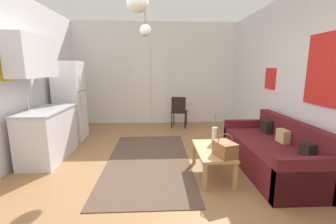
{
  "coord_description": "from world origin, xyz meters",
  "views": [
    {
      "loc": [
        0.03,
        -3.13,
        1.61
      ],
      "look_at": [
        0.25,
        1.45,
        0.71
      ],
      "focal_mm": 24.1,
      "sensor_mm": 36.0,
      "label": 1
    }
  ],
  "objects_px": {
    "refrigerator": "(70,101)",
    "pendant_lamp_near": "(138,2)",
    "handbag": "(225,149)",
    "couch": "(274,153)",
    "pendant_lamp_far": "(145,30)",
    "bamboo_vase": "(215,135)",
    "accent_chair": "(179,110)",
    "coffee_table": "(213,153)"
  },
  "relations": [
    {
      "from": "pendant_lamp_near",
      "to": "refrigerator",
      "type": "bearing_deg",
      "value": 127.74
    },
    {
      "from": "handbag",
      "to": "refrigerator",
      "type": "distance_m",
      "value": 3.66
    },
    {
      "from": "couch",
      "to": "handbag",
      "type": "bearing_deg",
      "value": -155.57
    },
    {
      "from": "refrigerator",
      "to": "accent_chair",
      "type": "relative_size",
      "value": 2.06
    },
    {
      "from": "handbag",
      "to": "accent_chair",
      "type": "bearing_deg",
      "value": 96.04
    },
    {
      "from": "accent_chair",
      "to": "bamboo_vase",
      "type": "bearing_deg",
      "value": 111.15
    },
    {
      "from": "pendant_lamp_far",
      "to": "pendant_lamp_near",
      "type": "bearing_deg",
      "value": -90.3
    },
    {
      "from": "bamboo_vase",
      "to": "pendant_lamp_far",
      "type": "relative_size",
      "value": 0.69
    },
    {
      "from": "couch",
      "to": "pendant_lamp_far",
      "type": "xyz_separation_m",
      "value": [
        -2.06,
        1.2,
        2.04
      ]
    },
    {
      "from": "couch",
      "to": "pendant_lamp_far",
      "type": "bearing_deg",
      "value": 149.84
    },
    {
      "from": "coffee_table",
      "to": "bamboo_vase",
      "type": "distance_m",
      "value": 0.37
    },
    {
      "from": "couch",
      "to": "accent_chair",
      "type": "xyz_separation_m",
      "value": [
        -1.26,
        2.69,
        0.21
      ]
    },
    {
      "from": "handbag",
      "to": "refrigerator",
      "type": "relative_size",
      "value": 0.21
    },
    {
      "from": "coffee_table",
      "to": "accent_chair",
      "type": "xyz_separation_m",
      "value": [
        -0.23,
        2.83,
        0.12
      ]
    },
    {
      "from": "handbag",
      "to": "pendant_lamp_near",
      "type": "relative_size",
      "value": 0.59
    },
    {
      "from": "pendant_lamp_far",
      "to": "bamboo_vase",
      "type": "bearing_deg",
      "value": -42.42
    },
    {
      "from": "handbag",
      "to": "couch",
      "type": "bearing_deg",
      "value": 24.43
    },
    {
      "from": "bamboo_vase",
      "to": "accent_chair",
      "type": "height_order",
      "value": "bamboo_vase"
    },
    {
      "from": "refrigerator",
      "to": "pendant_lamp_far",
      "type": "xyz_separation_m",
      "value": [
        1.75,
        -0.61,
        1.43
      ]
    },
    {
      "from": "couch",
      "to": "pendant_lamp_far",
      "type": "distance_m",
      "value": 3.14
    },
    {
      "from": "bamboo_vase",
      "to": "pendant_lamp_far",
      "type": "height_order",
      "value": "pendant_lamp_far"
    },
    {
      "from": "pendant_lamp_near",
      "to": "handbag",
      "type": "bearing_deg",
      "value": 0.7
    },
    {
      "from": "couch",
      "to": "handbag",
      "type": "xyz_separation_m",
      "value": [
        -0.93,
        -0.42,
        0.25
      ]
    },
    {
      "from": "pendant_lamp_far",
      "to": "refrigerator",
      "type": "bearing_deg",
      "value": 160.7
    },
    {
      "from": "bamboo_vase",
      "to": "pendant_lamp_near",
      "type": "height_order",
      "value": "pendant_lamp_near"
    },
    {
      "from": "accent_chair",
      "to": "pendant_lamp_far",
      "type": "xyz_separation_m",
      "value": [
        -0.8,
        -1.49,
        1.83
      ]
    },
    {
      "from": "pendant_lamp_near",
      "to": "couch",
      "type": "bearing_deg",
      "value": 11.89
    },
    {
      "from": "handbag",
      "to": "pendant_lamp_far",
      "type": "bearing_deg",
      "value": 124.97
    },
    {
      "from": "handbag",
      "to": "pendant_lamp_far",
      "type": "relative_size",
      "value": 0.54
    },
    {
      "from": "couch",
      "to": "pendant_lamp_near",
      "type": "bearing_deg",
      "value": -168.11
    },
    {
      "from": "coffee_table",
      "to": "pendant_lamp_far",
      "type": "xyz_separation_m",
      "value": [
        -1.04,
        1.34,
        1.95
      ]
    },
    {
      "from": "bamboo_vase",
      "to": "accent_chair",
      "type": "bearing_deg",
      "value": 97.5
    },
    {
      "from": "couch",
      "to": "coffee_table",
      "type": "xyz_separation_m",
      "value": [
        -1.02,
        -0.14,
        0.08
      ]
    },
    {
      "from": "pendant_lamp_near",
      "to": "pendant_lamp_far",
      "type": "distance_m",
      "value": 1.63
    },
    {
      "from": "handbag",
      "to": "pendant_lamp_near",
      "type": "distance_m",
      "value": 2.18
    },
    {
      "from": "accent_chair",
      "to": "pendant_lamp_near",
      "type": "xyz_separation_m",
      "value": [
        -0.81,
        -3.12,
        1.9
      ]
    },
    {
      "from": "refrigerator",
      "to": "pendant_lamp_near",
      "type": "bearing_deg",
      "value": -52.26
    },
    {
      "from": "couch",
      "to": "handbag",
      "type": "relative_size",
      "value": 5.46
    },
    {
      "from": "refrigerator",
      "to": "accent_chair",
      "type": "xyz_separation_m",
      "value": [
        2.55,
        0.88,
        -0.4
      ]
    },
    {
      "from": "bamboo_vase",
      "to": "pendant_lamp_near",
      "type": "bearing_deg",
      "value": -152.56
    },
    {
      "from": "coffee_table",
      "to": "pendant_lamp_near",
      "type": "height_order",
      "value": "pendant_lamp_near"
    },
    {
      "from": "bamboo_vase",
      "to": "pendant_lamp_near",
      "type": "distance_m",
      "value": 2.25
    }
  ]
}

